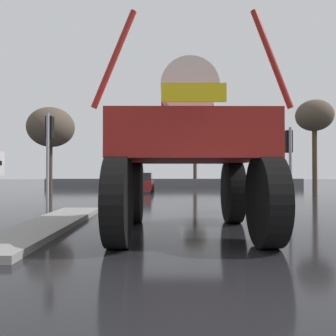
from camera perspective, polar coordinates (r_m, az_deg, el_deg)
ground_plane at (r=21.79m, az=2.28°, el=-4.78°), size 120.00×120.00×0.00m
median_island at (r=10.01m, az=-19.37°, el=-8.92°), size 1.41×7.70×0.15m
oversize_sprayer at (r=8.53m, az=3.23°, el=3.16°), size 3.99×5.35×4.72m
sedan_ahead at (r=27.38m, az=-4.39°, el=-2.48°), size 1.91×4.11×1.52m
traffic_signal_near_left at (r=13.56m, az=-19.29°, el=4.40°), size 0.24×0.54×3.73m
traffic_signal_near_right at (r=13.68m, az=19.57°, el=2.72°), size 0.24×0.54×3.21m
bare_tree_left at (r=26.37m, az=-19.03°, el=6.44°), size 3.39×3.39×6.28m
bare_tree_right at (r=25.64m, az=23.33°, el=7.86°), size 2.51×2.51×6.52m
bare_tree_far_center at (r=38.61m, az=4.55°, el=5.41°), size 2.67×2.67×6.99m
roadside_barrier at (r=35.47m, az=1.12°, el=-2.54°), size 26.99×0.24×0.90m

